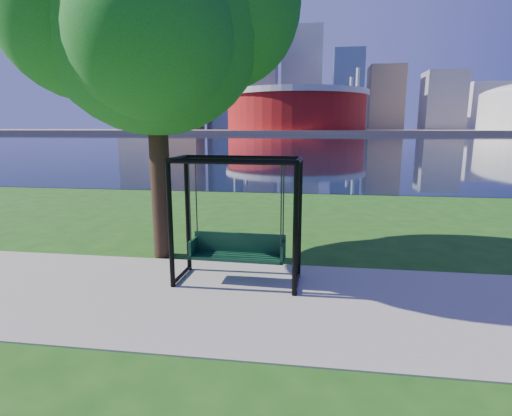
# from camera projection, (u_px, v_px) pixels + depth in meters

# --- Properties ---
(ground) EXTENTS (900.00, 900.00, 0.00)m
(ground) POSITION_uv_depth(u_px,v_px,m) (264.00, 290.00, 7.88)
(ground) COLOR #1E5114
(ground) RESTS_ON ground
(path) EXTENTS (120.00, 4.00, 0.03)m
(path) POSITION_uv_depth(u_px,v_px,m) (261.00, 300.00, 7.39)
(path) COLOR #9E937F
(path) RESTS_ON ground
(river) EXTENTS (900.00, 180.00, 0.02)m
(river) POSITION_uv_depth(u_px,v_px,m) (310.00, 140.00, 106.88)
(river) COLOR black
(river) RESTS_ON ground
(far_bank) EXTENTS (900.00, 228.00, 2.00)m
(far_bank) POSITION_uv_depth(u_px,v_px,m) (313.00, 131.00, 304.69)
(far_bank) COLOR #937F60
(far_bank) RESTS_ON ground
(stadium) EXTENTS (83.00, 83.00, 32.00)m
(stadium) POSITION_uv_depth(u_px,v_px,m) (296.00, 109.00, 234.56)
(stadium) COLOR maroon
(stadium) RESTS_ON far_bank
(skyline) EXTENTS (392.00, 66.00, 96.50)m
(skyline) POSITION_uv_depth(u_px,v_px,m) (309.00, 85.00, 311.42)
(skyline) COLOR gray
(skyline) RESTS_ON far_bank
(swing) EXTENTS (2.57, 1.18, 2.59)m
(swing) POSITION_uv_depth(u_px,v_px,m) (237.00, 224.00, 8.06)
(swing) COLOR black
(swing) RESTS_ON ground
(park_tree) EXTENTS (6.56, 5.93, 8.15)m
(park_tree) POSITION_uv_depth(u_px,v_px,m) (151.00, 14.00, 8.96)
(park_tree) COLOR black
(park_tree) RESTS_ON ground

